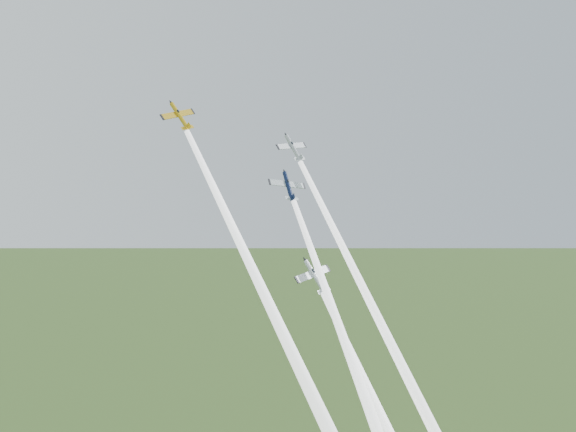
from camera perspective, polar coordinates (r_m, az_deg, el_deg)
The scene contains 7 objects.
plane_yellow at distance 121.65m, azimuth -8.56°, elevation 7.83°, with size 6.90×6.85×1.08m, color gold, non-canonical shape.
smoke_trail_yellow at distance 108.44m, azimuth -2.21°, elevation -5.52°, with size 2.17×2.17×58.32m, color white, non-canonical shape.
plane_navy at distance 125.53m, azimuth 0.01°, elevation 2.40°, with size 7.38×7.32×1.16m, color #0C1738, non-canonical shape.
smoke_trail_navy at distance 112.65m, azimuth 5.47°, elevation -12.42°, with size 2.17×2.17×63.78m, color white, non-canonical shape.
plane_silver_right at distance 130.27m, azimuth 0.40°, elevation 5.43°, with size 7.00×6.94×1.10m, color #AAB0B8, non-canonical shape.
smoke_trail_silver_right at distance 117.64m, azimuth 8.30°, elevation -10.29°, with size 2.17×2.17×73.34m, color white, non-canonical shape.
plane_silver_low at distance 122.75m, azimuth 2.14°, elevation -4.78°, with size 8.04×7.98×1.26m, color #B6BEC5, non-canonical shape.
Camera 1 is at (-69.66, -101.54, 98.37)m, focal length 45.00 mm.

